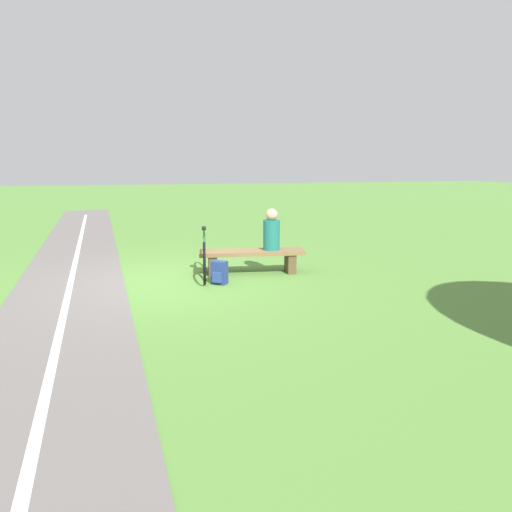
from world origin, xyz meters
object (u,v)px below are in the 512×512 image
(bench, at_px, (252,257))
(backpack, at_px, (219,273))
(bicycle, at_px, (204,256))
(person_seated, at_px, (271,231))

(bench, distance_m, backpack, 1.01)
(bicycle, bearing_deg, backpack, 24.62)
(bench, bearing_deg, bicycle, 9.63)
(person_seated, distance_m, bicycle, 1.39)
(bicycle, relative_size, backpack, 4.30)
(bench, distance_m, bicycle, 0.94)
(person_seated, relative_size, bicycle, 0.45)
(bench, bearing_deg, backpack, 47.22)
(person_seated, bearing_deg, bench, 0.00)
(backpack, bearing_deg, person_seated, -152.62)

